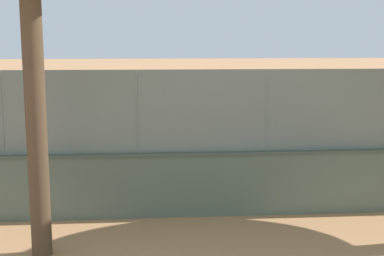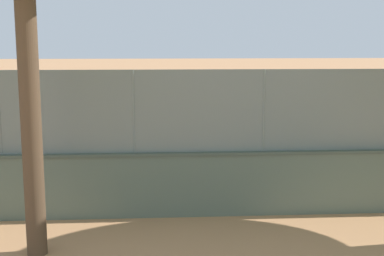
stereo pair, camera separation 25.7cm
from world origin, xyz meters
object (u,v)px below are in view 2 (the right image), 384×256
Objects in this scene: player_at_service_line at (147,114)px; player_baseline_waiting at (282,138)px; sports_ball at (115,141)px; player_crossing_court at (158,109)px.

player_baseline_waiting is at bearing 123.07° from player_at_service_line.
sports_ball is (1.43, 2.24, -0.92)m from player_at_service_line.
player_at_service_line is 13.23× the size of sports_ball.
player_baseline_waiting is at bearing 114.52° from player_crossing_court.
player_crossing_court is at bearing -108.84° from player_at_service_line.
player_at_service_line reaches higher than player_crossing_court.
player_baseline_waiting is 8.12m from sports_ball.
player_at_service_line is 1.90m from player_crossing_court.
player_at_service_line is at bearing 71.16° from player_crossing_court.
player_crossing_court is 0.96× the size of player_baseline_waiting.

